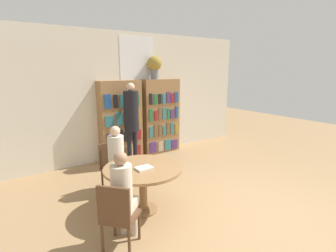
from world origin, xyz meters
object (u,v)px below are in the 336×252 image
Objects in this scene: chair_near_camera at (118,214)px; seated_reader_left at (117,156)px; bookshelf_left at (121,121)px; bookshelf_right at (161,116)px; librarian_standing at (131,115)px; chair_left_side at (113,165)px; reading_table at (143,175)px; seated_reader_right at (123,192)px; flower_vase at (155,65)px.

chair_near_camera is 1.51m from seated_reader_left.
bookshelf_right is at bearing 0.02° from bookshelf_left.
librarian_standing is at bearing -86.32° from bookshelf_left.
seated_reader_left is 1.45m from librarian_standing.
chair_near_camera is 0.47× the size of librarian_standing.
bookshelf_left and bookshelf_right have the same top height.
bookshelf_left is 1.70m from chair_left_side.
chair_left_side reaches higher than reading_table.
reading_table is 0.97× the size of seated_reader_left.
seated_reader_right is 0.65× the size of librarian_standing.
librarian_standing is (0.86, 0.92, 0.67)m from chair_left_side.
seated_reader_left is at bearing -137.80° from flower_vase.
bookshelf_left is at bearing 72.70° from reading_table.
flower_vase reaches higher than bookshelf_left.
chair_near_camera is (-2.38, -2.97, -1.76)m from flower_vase.
flower_vase is 2.84m from seated_reader_left.
bookshelf_right reaches higher than reading_table.
bookshelf_left is 3.13m from seated_reader_right.
flower_vase is (0.96, 0.01, 1.30)m from bookshelf_left.
librarian_standing is (0.84, 1.09, 0.47)m from seated_reader_left.
bookshelf_right is (1.12, 0.00, -0.00)m from bookshelf_left.
flower_vase reaches higher than librarian_standing.
chair_near_camera is 0.72× the size of seated_reader_left.
chair_left_side is 0.47× the size of librarian_standing.
librarian_standing is at bearing -133.48° from seated_reader_left.
chair_near_camera is 0.27m from seated_reader_right.
bookshelf_right is 3.93m from chair_near_camera.
seated_reader_left is (-1.93, -1.60, -0.25)m from bookshelf_right.
reading_table is at bearing 90.00° from chair_near_camera.
bookshelf_right reaches higher than chair_left_side.
flower_vase is 0.48× the size of reading_table.
bookshelf_right is 3.35× the size of flower_vase.
bookshelf_right reaches higher than seated_reader_right.
chair_near_camera and chair_left_side have the same top height.
reading_table is at bearing -128.35° from bookshelf_right.
flower_vase is at bearing 0.30° from bookshelf_left.
seated_reader_right is at bearing -119.38° from librarian_standing.
seated_reader_left is 1.33m from seated_reader_right.
bookshelf_left is 1.61× the size of reading_table.
reading_table is at bearing -112.49° from librarian_standing.
flower_vase is 1.51m from librarian_standing.
reading_table is (-0.73, -2.34, -0.35)m from bookshelf_left.
flower_vase reaches higher than reading_table.
seated_reader_right is (0.13, 0.12, 0.20)m from chair_near_camera.
flower_vase is 3.32m from reading_table.
librarian_standing reaches higher than chair_left_side.
chair_near_camera is at bearing -138.03° from reading_table.
seated_reader_left is (-0.08, 0.75, 0.10)m from reading_table.
bookshelf_right is at bearing -149.92° from chair_left_side.
seated_reader_right reaches higher than chair_left_side.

